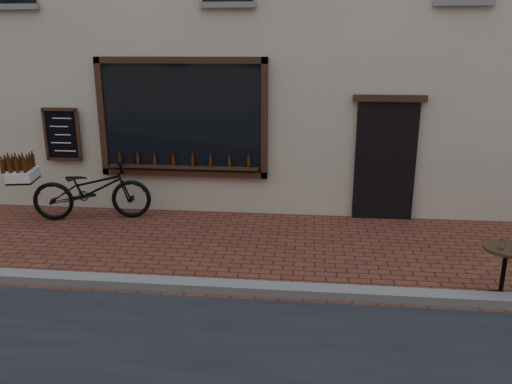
# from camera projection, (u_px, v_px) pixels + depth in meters

# --- Properties ---
(ground) EXTENTS (90.00, 90.00, 0.00)m
(ground) POSITION_uv_depth(u_px,v_px,m) (266.00, 300.00, 6.41)
(ground) COLOR #5A291D
(ground) RESTS_ON ground
(kerb) EXTENTS (90.00, 0.25, 0.12)m
(kerb) POSITION_uv_depth(u_px,v_px,m) (268.00, 289.00, 6.58)
(kerb) COLOR slate
(kerb) RESTS_ON ground
(cargo_bicycle) EXTENTS (2.61, 1.20, 1.22)m
(cargo_bicycle) POSITION_uv_depth(u_px,v_px,m) (89.00, 189.00, 9.34)
(cargo_bicycle) COLOR black
(cargo_bicycle) RESTS_ON ground
(bistro_table) EXTENTS (0.57, 0.57, 0.97)m
(bistro_table) POSITION_uv_depth(u_px,v_px,m) (505.00, 262.00, 6.30)
(bistro_table) COLOR black
(bistro_table) RESTS_ON ground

